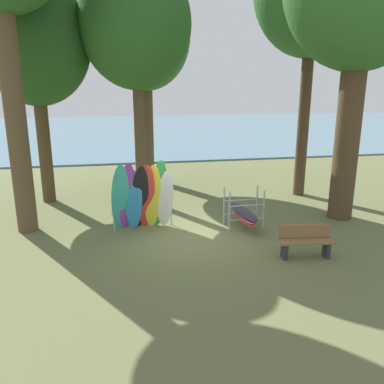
% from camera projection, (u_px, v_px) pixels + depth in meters
% --- Properties ---
extents(ground_plane, '(80.00, 80.00, 0.00)m').
position_uv_depth(ground_plane, '(190.00, 237.00, 11.60)').
color(ground_plane, '#60663D').
extents(lake_water, '(80.00, 36.00, 0.10)m').
position_uv_depth(lake_water, '(135.00, 130.00, 39.57)').
color(lake_water, slate).
rests_on(lake_water, ground).
extents(tree_far_left_back, '(4.00, 4.00, 8.70)m').
position_uv_depth(tree_far_left_back, '(144.00, 39.00, 17.01)').
color(tree_far_left_back, brown).
rests_on(tree_far_left_back, ground).
extents(tree_far_right_back, '(3.93, 3.93, 8.68)m').
position_uv_depth(tree_far_right_back, '(136.00, 25.00, 13.66)').
color(tree_far_right_back, brown).
rests_on(tree_far_right_back, ground).
extents(tree_deep_back, '(3.91, 3.91, 8.10)m').
position_uv_depth(tree_deep_back, '(34.00, 42.00, 13.70)').
color(tree_deep_back, '#4C3823').
rests_on(tree_deep_back, ground).
extents(leaning_board_pile, '(1.98, 1.12, 2.26)m').
position_uv_depth(leaning_board_pile, '(143.00, 198.00, 11.77)').
color(leaning_board_pile, '#38B2AD').
rests_on(leaning_board_pile, ground).
extents(board_storage_rack, '(1.15, 2.13, 1.25)m').
position_uv_depth(board_storage_rack, '(244.00, 213.00, 12.30)').
color(board_storage_rack, '#9EA0A5').
rests_on(board_storage_rack, ground).
extents(park_bench, '(1.44, 0.57, 0.85)m').
position_uv_depth(park_bench, '(305.00, 240.00, 10.14)').
color(park_bench, '#2D2D33').
rests_on(park_bench, ground).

